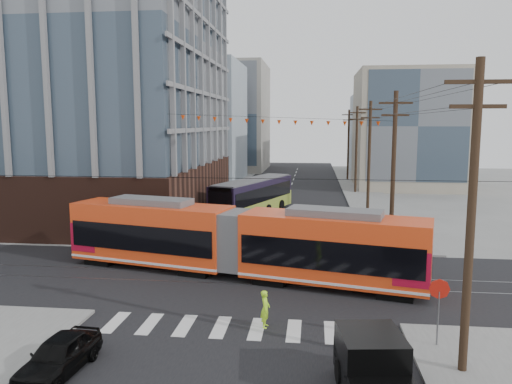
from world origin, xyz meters
The scene contains 17 objects.
ground centered at (0.00, 0.00, 0.00)m, with size 160.00×160.00×0.00m, color slate.
office_building centered at (-22.00, 23.00, 14.30)m, with size 30.00×25.00×28.60m, color #381E16.
bg_bldg_nw_near centered at (-17.00, 52.00, 9.00)m, with size 18.00×16.00×18.00m, color #8C99A5.
bg_bldg_ne_near centered at (16.00, 48.00, 8.00)m, with size 14.00×14.00×16.00m, color gray.
bg_bldg_nw_far centered at (-14.00, 72.00, 10.00)m, with size 16.00×18.00×20.00m, color gray.
bg_bldg_ne_far centered at (18.00, 68.00, 7.00)m, with size 16.00×16.00×14.00m, color #8C99A5.
utility_pole_near centered at (8.50, -6.00, 5.50)m, with size 0.30×0.30×11.00m, color black.
utility_pole_far centered at (8.50, 56.00, 5.50)m, with size 0.30×0.30×11.00m, color black.
streetcar centered at (-1.23, 4.52, 2.07)m, with size 21.44×3.01×4.13m, color #E54015, non-canonical shape.
city_bus centered at (-2.65, 24.11, 1.80)m, with size 2.75×12.70×3.60m, color black, non-canonical shape.
black_sedan centered at (-5.76, -7.63, 0.68)m, with size 1.60×3.97×1.35m, color black.
parked_car_silver centered at (-5.03, 13.63, 0.67)m, with size 1.42×4.08×1.34m, color #9F9F9F.
parked_car_white centered at (-5.54, 16.29, 0.67)m, with size 1.87×4.60×1.34m, color silver.
parked_car_grey centered at (-5.83, 24.69, 0.63)m, with size 2.10×4.55×1.26m, color #4D515B.
pedestrian centered at (1.13, -2.73, 0.83)m, with size 0.60×0.40×1.66m, color #B6FF26.
stop_sign centered at (8.09, -4.01, 1.33)m, with size 0.81×0.81×2.65m, color #B5160B, non-canonical shape.
jersey_barrier centered at (8.30, 13.52, 0.39)m, with size 0.89×3.94×0.79m, color slate.
Camera 1 is at (3.12, -23.45, 8.84)m, focal length 35.00 mm.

